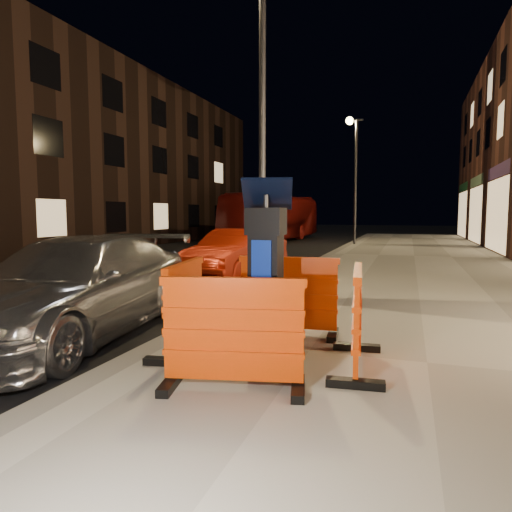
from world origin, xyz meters
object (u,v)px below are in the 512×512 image
(car_silver, at_px, (77,335))
(parking_kiosk, at_px, (266,275))
(bus_doubledecker, at_px, (273,241))
(barrier_kerbside, at_px, (185,306))
(barrier_back, at_px, (288,296))
(barrier_bldgside, at_px, (357,318))
(barrier_front, at_px, (233,334))
(car_red, at_px, (237,278))

(car_silver, bearing_deg, parking_kiosk, -16.59)
(parking_kiosk, relative_size, bus_doubledecker, 0.17)
(parking_kiosk, xyz_separation_m, barrier_kerbside, (-0.95, 0.00, -0.39))
(barrier_back, relative_size, barrier_bldgside, 1.00)
(barrier_bldgside, bearing_deg, barrier_kerbside, 84.50)
(parking_kiosk, height_order, barrier_front, parking_kiosk)
(barrier_front, bearing_deg, parking_kiosk, 77.50)
(barrier_back, relative_size, barrier_kerbside, 1.00)
(barrier_back, height_order, barrier_kerbside, same)
(barrier_back, bearing_deg, barrier_bldgside, -49.50)
(barrier_front, bearing_deg, car_silver, 140.33)
(barrier_front, relative_size, barrier_bldgside, 1.00)
(barrier_front, distance_m, barrier_back, 1.90)
(barrier_back, xyz_separation_m, barrier_bldgside, (0.95, -0.95, 0.00))
(car_silver, xyz_separation_m, car_red, (0.09, 5.94, 0.00))
(parking_kiosk, height_order, bus_doubledecker, parking_kiosk)
(barrier_front, relative_size, car_silver, 0.27)
(barrier_kerbside, xyz_separation_m, car_red, (-1.87, 6.48, -0.65))
(barrier_front, relative_size, bus_doubledecker, 0.12)
(parking_kiosk, relative_size, car_silver, 0.38)
(barrier_front, relative_size, car_red, 0.33)
(car_silver, relative_size, car_red, 1.21)
(car_red, bearing_deg, barrier_kerbside, -67.67)
(parking_kiosk, distance_m, car_silver, 3.13)
(car_red, relative_size, bus_doubledecker, 0.38)
(barrier_bldgside, height_order, car_red, barrier_bldgside)
(barrier_back, distance_m, barrier_kerbside, 1.34)
(barrier_kerbside, relative_size, barrier_bldgside, 1.00)
(parking_kiosk, relative_size, barrier_kerbside, 1.40)
(barrier_back, bearing_deg, car_red, 112.48)
(barrier_back, distance_m, barrier_bldgside, 1.34)
(barrier_back, bearing_deg, barrier_kerbside, -139.50)
(barrier_front, bearing_deg, car_red, 98.26)
(barrier_kerbside, height_order, car_red, barrier_kerbside)
(barrier_front, xyz_separation_m, bus_doubledecker, (-6.38, 23.04, -0.65))
(car_red, bearing_deg, car_silver, -84.59)
(bus_doubledecker, bearing_deg, barrier_front, -68.76)
(car_red, bearing_deg, barrier_front, -62.98)
(barrier_kerbside, height_order, car_silver, barrier_kerbside)
(barrier_bldgside, xyz_separation_m, bus_doubledecker, (-7.33, 22.09, -0.65))
(parking_kiosk, xyz_separation_m, barrier_front, (0.00, -0.95, -0.39))
(bus_doubledecker, bearing_deg, barrier_kerbside, -70.43)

